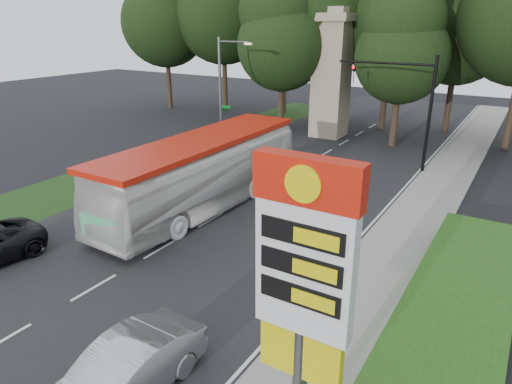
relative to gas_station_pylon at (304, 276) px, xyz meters
The scene contains 15 objects.
road_surface 14.30m from the gas_station_pylon, 132.60° to the left, with size 14.00×80.00×0.02m, color black.
sidewalk_right 10.95m from the gas_station_pylon, 94.00° to the left, with size 3.00×80.00×0.12m, color gray.
grass_verge_left 25.01m from the gas_station_pylon, 139.44° to the left, with size 5.00×50.00×0.02m, color #193814.
hedge 7.49m from the gas_station_pylon, 69.05° to the left, with size 3.00×14.00×1.20m, color #274C14.
gas_station_pylon is the anchor object (origin of this frame).
traffic_signal_mast 22.29m from the gas_station_pylon, 99.09° to the left, with size 6.10×0.35×7.20m.
streetlight_signs 25.74m from the gas_station_pylon, 128.96° to the left, with size 2.75×0.98×8.00m.
monument 30.17m from the gas_station_pylon, 111.80° to the left, with size 3.00×3.00×10.05m.
tree_far_west 44.43m from the gas_station_pylon, 135.18° to the left, with size 8.96×8.96×17.60m.
tree_west_near 40.31m from the gas_station_pylon, 118.74° to the left, with size 8.40×8.40×16.50m.
tree_east_near 35.54m from the gas_station_pylon, 95.22° to the left, with size 8.12×8.12×15.95m.
tree_monument_left 31.28m from the gas_station_pylon, 119.37° to the left, with size 7.28×7.28×14.30m.
tree_monument_right 28.32m from the gas_station_pylon, 101.71° to the left, with size 6.72×6.72×13.20m.
transit_bus 14.80m from the gas_station_pylon, 135.91° to the left, with size 3.07×13.10×3.65m, color silver.
sedan_silver 5.78m from the gas_station_pylon, 165.68° to the right, with size 1.68×4.81×1.59m, color #AFB1B7.
Camera 1 is at (12.42, -5.03, 9.09)m, focal length 32.00 mm.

